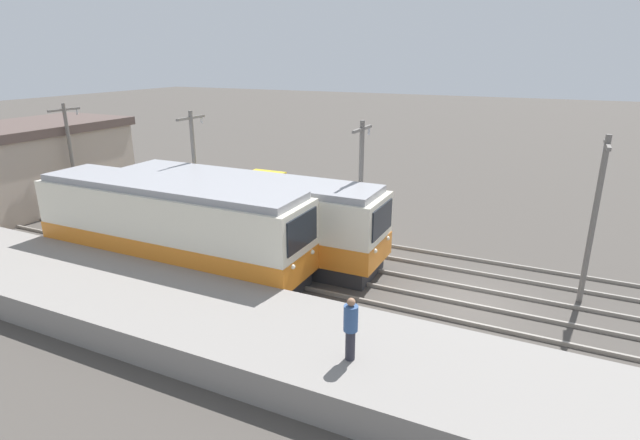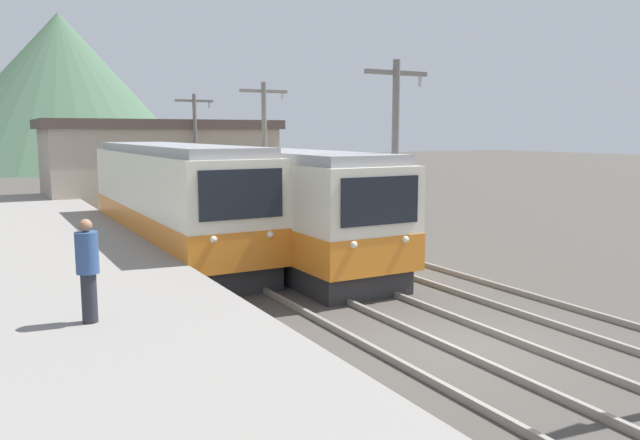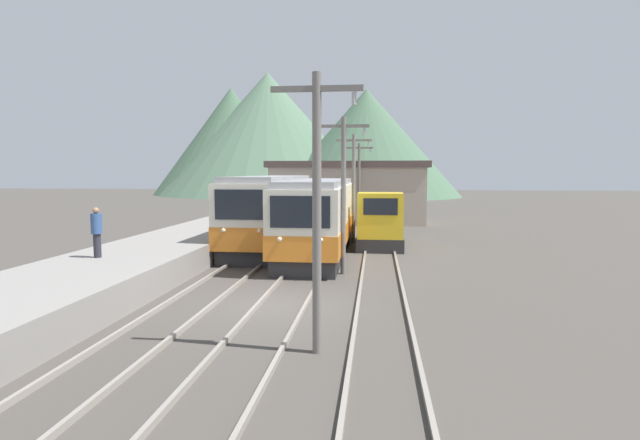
{
  "view_description": "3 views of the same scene",
  "coord_description": "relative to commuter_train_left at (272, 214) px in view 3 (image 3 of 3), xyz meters",
  "views": [
    {
      "loc": [
        -17.52,
        -2.24,
        8.7
      ],
      "look_at": [
        1.18,
        6.67,
        1.83
      ],
      "focal_mm": 28.0,
      "sensor_mm": 36.0,
      "label": 1
    },
    {
      "loc": [
        -8.44,
        -9.01,
        4.26
      ],
      "look_at": [
        1.17,
        8.3,
        1.45
      ],
      "focal_mm": 35.0,
      "sensor_mm": 36.0,
      "label": 2
    },
    {
      "loc": [
        3.0,
        -14.6,
        4.05
      ],
      "look_at": [
        0.52,
        7.21,
        1.94
      ],
      "focal_mm": 28.0,
      "sensor_mm": 36.0,
      "label": 3
    }
  ],
  "objects": [
    {
      "name": "person_on_platform",
      "position": [
        -4.27,
        -9.75,
        0.22
      ],
      "size": [
        0.38,
        0.38,
        1.79
      ],
      "color": "#282833",
      "rests_on": "platform_left"
    },
    {
      "name": "platform_left",
      "position": [
        -3.65,
        -11.71,
        -1.27
      ],
      "size": [
        4.5,
        54.0,
        1.02
      ],
      "primitive_type": "cube",
      "color": "gray",
      "rests_on": "ground"
    },
    {
      "name": "commuter_train_left",
      "position": [
        0.0,
        0.0,
        0.0
      ],
      "size": [
        2.84,
        12.37,
        3.84
      ],
      "color": "#28282B",
      "rests_on": "ground"
    },
    {
      "name": "track_left",
      "position": [
        -0.0,
        -11.71,
        -1.71
      ],
      "size": [
        1.54,
        60.0,
        0.14
      ],
      "color": "gray",
      "rests_on": "ground"
    },
    {
      "name": "catenary_mast_far",
      "position": [
        4.31,
        2.09,
        1.63
      ],
      "size": [
        2.0,
        0.2,
        6.18
      ],
      "color": "slate",
      "rests_on": "ground"
    },
    {
      "name": "commuter_train_center",
      "position": [
        2.8,
        -1.77,
        -0.07
      ],
      "size": [
        2.84,
        12.97,
        3.68
      ],
      "color": "#28282B",
      "rests_on": "ground"
    },
    {
      "name": "track_center",
      "position": [
        2.8,
        -11.71,
        -1.71
      ],
      "size": [
        1.54,
        60.0,
        0.14
      ],
      "color": "gray",
      "rests_on": "ground"
    },
    {
      "name": "catenary_mast_distant",
      "position": [
        4.31,
        10.89,
        1.63
      ],
      "size": [
        2.0,
        0.2,
        6.18
      ],
      "color": "slate",
      "rests_on": "ground"
    },
    {
      "name": "track_right",
      "position": [
        5.8,
        -11.71,
        -1.71
      ],
      "size": [
        1.54,
        60.0,
        0.14
      ],
      "color": "gray",
      "rests_on": "ground"
    },
    {
      "name": "station_building",
      "position": [
        3.32,
        14.29,
        0.7
      ],
      "size": [
        12.6,
        6.3,
        4.9
      ],
      "color": "#AD9E8E",
      "rests_on": "ground"
    },
    {
      "name": "ground_plane",
      "position": [
        2.6,
        -11.71,
        -1.78
      ],
      "size": [
        200.0,
        200.0,
        0.0
      ],
      "primitive_type": "plane",
      "color": "#47423D"
    },
    {
      "name": "mountain_backdrop",
      "position": [
        -11.07,
        63.0,
        8.42
      ],
      "size": [
        54.87,
        41.36,
        22.13
      ],
      "color": "#47664C",
      "rests_on": "ground"
    },
    {
      "name": "shunting_locomotive",
      "position": [
        5.8,
        0.94,
        -0.57
      ],
      "size": [
        2.4,
        5.84,
        3.0
      ],
      "color": "#28282B",
      "rests_on": "ground"
    },
    {
      "name": "catenary_mast_mid",
      "position": [
        4.31,
        -6.7,
        1.63
      ],
      "size": [
        2.0,
        0.2,
        6.18
      ],
      "color": "slate",
      "rests_on": "ground"
    },
    {
      "name": "catenary_mast_near",
      "position": [
        4.31,
        -15.49,
        1.63
      ],
      "size": [
        2.0,
        0.2,
        6.18
      ],
      "color": "slate",
      "rests_on": "ground"
    }
  ]
}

